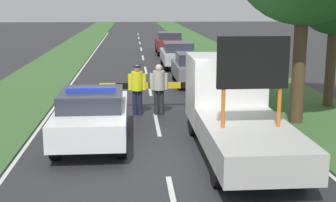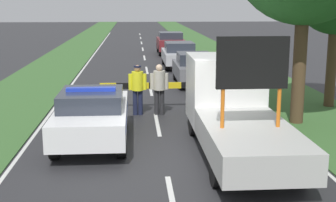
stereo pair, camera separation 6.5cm
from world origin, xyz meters
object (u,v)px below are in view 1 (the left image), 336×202
object	(u,v)px
road_barrier	(148,87)
queued_car_suv_grey	(193,68)
pedestrian_civilian	(159,85)
queued_car_wagon_maroon	(169,43)
queued_car_sedan_silver	(178,54)
work_truck	(233,107)
traffic_cone_near_police	(230,106)
police_officer	(137,85)
police_car	(92,115)
traffic_cone_centre_front	(108,96)

from	to	relation	value
road_barrier	queued_car_suv_grey	bearing A→B (deg)	66.79
pedestrian_civilian	queued_car_wagon_maroon	xyz separation A→B (m)	(1.88, 19.16, -0.18)
queued_car_sedan_silver	work_truck	bearing A→B (deg)	89.75
work_truck	traffic_cone_near_police	bearing A→B (deg)	-99.49
traffic_cone_near_police	police_officer	bearing A→B (deg)	-177.89
police_officer	queued_car_suv_grey	world-z (taller)	police_officer
pedestrian_civilian	queued_car_wagon_maroon	distance (m)	19.26
road_barrier	pedestrian_civilian	distance (m)	1.02
pedestrian_civilian	queued_car_sedan_silver	size ratio (longest dim) A/B	0.40
work_truck	pedestrian_civilian	xyz separation A→B (m)	(-1.77, 3.89, -0.08)
road_barrier	work_truck	bearing A→B (deg)	-65.19
police_car	traffic_cone_near_police	bearing A→B (deg)	31.41
police_car	queued_car_sedan_silver	distance (m)	15.54
queued_car_sedan_silver	queued_car_wagon_maroon	xyz separation A→B (m)	(0.04, 7.26, 0.07)
road_barrier	traffic_cone_centre_front	size ratio (longest dim) A/B	6.45
road_barrier	police_officer	bearing A→B (deg)	-113.37
pedestrian_civilian	traffic_cone_centre_front	size ratio (longest dim) A/B	3.21
road_barrier	police_officer	size ratio (longest dim) A/B	2.03
pedestrian_civilian	queued_car_wagon_maroon	bearing A→B (deg)	71.13
work_truck	traffic_cone_centre_front	distance (m)	7.03
queued_car_suv_grey	traffic_cone_centre_front	bearing A→B (deg)	45.75
police_car	queued_car_suv_grey	world-z (taller)	police_car
police_car	police_officer	size ratio (longest dim) A/B	2.57
traffic_cone_centre_front	work_truck	bearing A→B (deg)	-58.52
work_truck	traffic_cone_near_police	xyz separation A→B (m)	(0.79, 4.04, -0.88)
pedestrian_civilian	traffic_cone_near_police	bearing A→B (deg)	-10.05
road_barrier	queued_car_wagon_maroon	bearing A→B (deg)	84.37
queued_car_suv_grey	queued_car_wagon_maroon	xyz separation A→B (m)	(-0.10, 13.15, 0.09)
queued_car_sedan_silver	police_car	bearing A→B (deg)	75.53
road_barrier	traffic_cone_near_police	xyz separation A→B (m)	(2.89, -0.79, -0.57)
work_truck	police_officer	size ratio (longest dim) A/B	3.58
queued_car_wagon_maroon	work_truck	bearing A→B (deg)	89.73
police_officer	pedestrian_civilian	distance (m)	0.75
pedestrian_civilian	queued_car_sedan_silver	distance (m)	12.05
traffic_cone_centre_front	police_car	bearing A→B (deg)	-91.86
road_barrier	queued_car_suv_grey	xyz separation A→B (m)	(2.31, 5.08, -0.05)
police_officer	pedestrian_civilian	bearing A→B (deg)	166.68
traffic_cone_near_police	queued_car_suv_grey	world-z (taller)	queued_car_suv_grey
police_car	queued_car_suv_grey	xyz separation A→B (m)	(4.02, 9.16, -0.03)
traffic_cone_centre_front	queued_car_wagon_maroon	xyz separation A→B (m)	(3.75, 17.11, 0.59)
work_truck	road_barrier	size ratio (longest dim) A/B	1.76
police_car	police_officer	bearing A→B (deg)	63.64
queued_car_sedan_silver	queued_car_wagon_maroon	size ratio (longest dim) A/B	1.05
police_officer	queued_car_wagon_maroon	size ratio (longest dim) A/B	0.41
queued_car_sedan_silver	pedestrian_civilian	bearing A→B (deg)	81.22
queued_car_sedan_silver	queued_car_suv_grey	bearing A→B (deg)	91.38
queued_car_sedan_silver	police_officer	bearing A→B (deg)	77.70
police_car	police_officer	world-z (taller)	police_officer
police_officer	traffic_cone_centre_front	bearing A→B (deg)	-72.71
queued_car_wagon_maroon	queued_car_sedan_silver	bearing A→B (deg)	89.71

